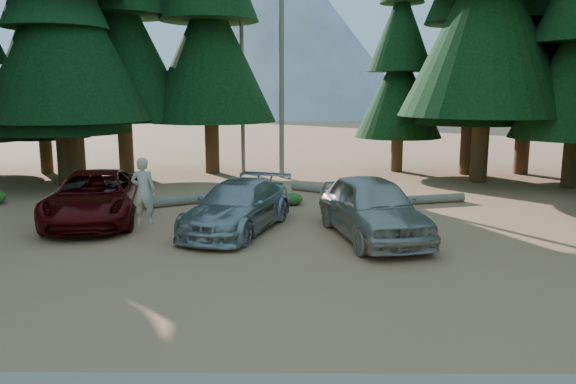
{
  "coord_description": "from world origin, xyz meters",
  "views": [
    {
      "loc": [
        1.33,
        -12.55,
        4.21
      ],
      "look_at": [
        1.19,
        3.65,
        1.25
      ],
      "focal_mm": 35.0,
      "sensor_mm": 36.0,
      "label": 1
    }
  ],
  "objects_px": {
    "red_pickup": "(95,197)",
    "log_right": "(399,201)",
    "log_mid": "(328,190)",
    "frisbee_player": "(144,191)",
    "log_left": "(156,203)",
    "silver_minivan_center": "(238,206)",
    "silver_minivan_right": "(372,207)"
  },
  "relations": [
    {
      "from": "log_mid",
      "to": "log_right",
      "type": "distance_m",
      "value": 3.38
    },
    {
      "from": "red_pickup",
      "to": "silver_minivan_center",
      "type": "relative_size",
      "value": 1.13
    },
    {
      "from": "red_pickup",
      "to": "log_right",
      "type": "xyz_separation_m",
      "value": [
        10.34,
        2.65,
        -0.64
      ]
    },
    {
      "from": "red_pickup",
      "to": "log_right",
      "type": "relative_size",
      "value": 1.09
    },
    {
      "from": "red_pickup",
      "to": "frisbee_player",
      "type": "bearing_deg",
      "value": -59.73
    },
    {
      "from": "silver_minivan_center",
      "to": "log_right",
      "type": "bearing_deg",
      "value": 52.34
    },
    {
      "from": "silver_minivan_right",
      "to": "log_right",
      "type": "xyz_separation_m",
      "value": [
        1.66,
        4.64,
        -0.72
      ]
    },
    {
      "from": "red_pickup",
      "to": "frisbee_player",
      "type": "xyz_separation_m",
      "value": [
        2.32,
        -2.71,
        0.69
      ]
    },
    {
      "from": "log_left",
      "to": "log_mid",
      "type": "xyz_separation_m",
      "value": [
        6.39,
        2.81,
        -0.03
      ]
    },
    {
      "from": "red_pickup",
      "to": "log_right",
      "type": "bearing_deg",
      "value": 4.07
    },
    {
      "from": "silver_minivan_right",
      "to": "log_right",
      "type": "relative_size",
      "value": 0.98
    },
    {
      "from": "silver_minivan_right",
      "to": "frisbee_player",
      "type": "height_order",
      "value": "frisbee_player"
    },
    {
      "from": "silver_minivan_center",
      "to": "frisbee_player",
      "type": "bearing_deg",
      "value": -129.81
    },
    {
      "from": "frisbee_player",
      "to": "log_mid",
      "type": "height_order",
      "value": "frisbee_player"
    },
    {
      "from": "frisbee_player",
      "to": "silver_minivan_right",
      "type": "bearing_deg",
      "value": -169.3
    },
    {
      "from": "silver_minivan_center",
      "to": "log_right",
      "type": "height_order",
      "value": "silver_minivan_center"
    },
    {
      "from": "log_left",
      "to": "frisbee_player",
      "type": "bearing_deg",
      "value": -109.22
    },
    {
      "from": "silver_minivan_center",
      "to": "log_left",
      "type": "height_order",
      "value": "silver_minivan_center"
    },
    {
      "from": "log_left",
      "to": "log_right",
      "type": "distance_m",
      "value": 8.9
    },
    {
      "from": "silver_minivan_center",
      "to": "log_right",
      "type": "distance_m",
      "value": 6.82
    },
    {
      "from": "silver_minivan_center",
      "to": "log_left",
      "type": "xyz_separation_m",
      "value": [
        -3.27,
        3.33,
        -0.57
      ]
    },
    {
      "from": "frisbee_player",
      "to": "log_left",
      "type": "xyz_separation_m",
      "value": [
        -0.87,
        4.85,
        -1.32
      ]
    },
    {
      "from": "log_left",
      "to": "log_mid",
      "type": "bearing_deg",
      "value": -5.65
    },
    {
      "from": "red_pickup",
      "to": "silver_minivan_center",
      "type": "xyz_separation_m",
      "value": [
        4.73,
        -1.19,
        -0.06
      ]
    },
    {
      "from": "log_mid",
      "to": "log_left",
      "type": "bearing_deg",
      "value": -123.91
    },
    {
      "from": "red_pickup",
      "to": "log_mid",
      "type": "height_order",
      "value": "red_pickup"
    },
    {
      "from": "log_left",
      "to": "log_right",
      "type": "xyz_separation_m",
      "value": [
        8.88,
        0.52,
        -0.0
      ]
    },
    {
      "from": "red_pickup",
      "to": "log_right",
      "type": "distance_m",
      "value": 10.7
    },
    {
      "from": "red_pickup",
      "to": "log_mid",
      "type": "distance_m",
      "value": 9.3
    },
    {
      "from": "red_pickup",
      "to": "log_mid",
      "type": "relative_size",
      "value": 1.69
    },
    {
      "from": "frisbee_player",
      "to": "log_mid",
      "type": "xyz_separation_m",
      "value": [
        5.53,
        7.65,
        -1.35
      ]
    },
    {
      "from": "frisbee_player",
      "to": "log_right",
      "type": "xyz_separation_m",
      "value": [
        8.02,
        5.37,
        -1.32
      ]
    }
  ]
}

